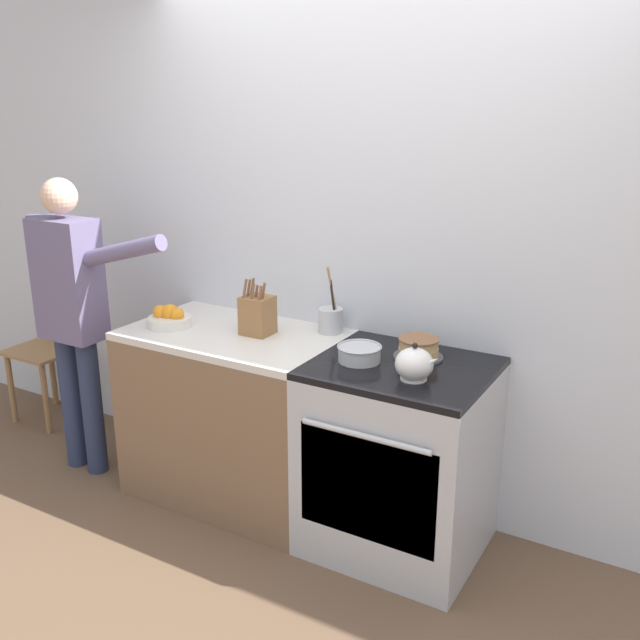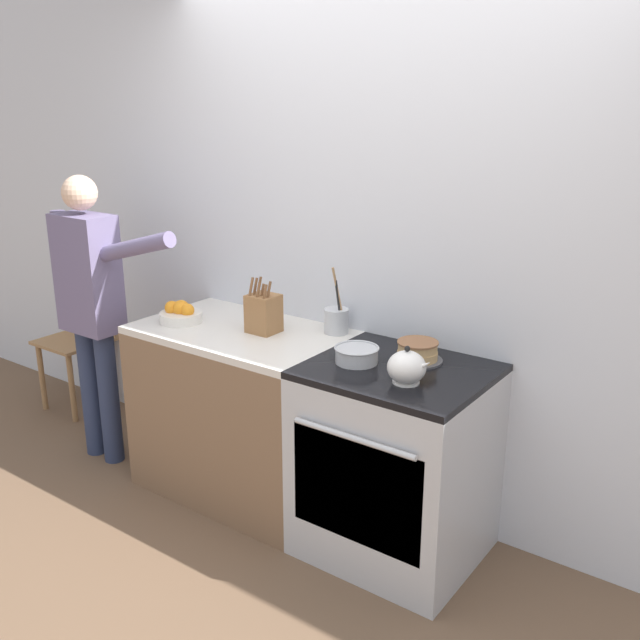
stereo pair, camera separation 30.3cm
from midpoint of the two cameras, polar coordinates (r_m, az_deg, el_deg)
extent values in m
plane|color=brown|center=(3.35, 1.45, -18.85)|extent=(16.00, 16.00, 0.00)
cube|color=silver|center=(3.34, 8.22, 5.55)|extent=(8.00, 0.04, 2.60)
cube|color=brown|center=(3.69, -3.84, -7.55)|extent=(1.05, 0.65, 0.85)
cube|color=silver|center=(3.52, -3.98, -1.03)|extent=(1.05, 0.65, 0.03)
cube|color=#B7BABF|center=(3.24, 8.76, -11.40)|extent=(0.75, 0.65, 0.85)
cube|color=black|center=(2.99, 5.84, -13.53)|extent=(0.62, 0.01, 0.47)
cylinder|color=#B7BABF|center=(2.85, 5.73, -9.45)|extent=(0.56, 0.02, 0.02)
cube|color=black|center=(3.06, 9.14, -4.13)|extent=(0.75, 0.65, 0.03)
cylinder|color=#4C4C51|center=(3.14, 10.53, -3.22)|extent=(0.22, 0.22, 0.01)
cylinder|color=tan|center=(3.13, 10.56, -2.82)|extent=(0.18, 0.18, 0.04)
cylinder|color=tan|center=(3.12, 10.59, -2.20)|extent=(0.17, 0.17, 0.04)
cylinder|color=brown|center=(3.11, 10.62, -1.81)|extent=(0.18, 0.18, 0.01)
cylinder|color=white|center=(2.90, 9.89, -4.95)|extent=(0.11, 0.11, 0.01)
ellipsoid|color=white|center=(2.88, 9.95, -3.80)|extent=(0.16, 0.16, 0.13)
cone|color=white|center=(2.84, 11.32, -3.66)|extent=(0.08, 0.03, 0.07)
sphere|color=black|center=(2.85, 10.03, -2.33)|extent=(0.02, 0.02, 0.02)
cylinder|color=#B7BABF|center=(3.08, 5.77, -2.89)|extent=(0.18, 0.18, 0.06)
torus|color=#B7BABF|center=(3.07, 5.79, -2.28)|extent=(0.20, 0.20, 0.01)
cube|color=olive|center=(3.44, -2.03, 0.48)|extent=(0.14, 0.13, 0.19)
cylinder|color=brown|center=(3.40, -3.00, 2.65)|extent=(0.01, 0.04, 0.09)
cylinder|color=brown|center=(3.38, -2.41, 2.40)|extent=(0.01, 0.03, 0.07)
cylinder|color=brown|center=(3.36, -1.84, 2.27)|extent=(0.01, 0.03, 0.07)
cylinder|color=brown|center=(3.43, -2.68, 2.69)|extent=(0.01, 0.04, 0.08)
cylinder|color=brown|center=(3.41, -2.08, 2.41)|extent=(0.01, 0.03, 0.06)
cylinder|color=brown|center=(3.38, -1.55, 2.44)|extent=(0.01, 0.04, 0.08)
cylinder|color=brown|center=(3.45, -2.37, 2.79)|extent=(0.01, 0.04, 0.08)
cylinder|color=#B7BABF|center=(3.45, 3.83, -0.11)|extent=(0.12, 0.12, 0.12)
cylinder|color=black|center=(3.40, 4.05, 1.33)|extent=(0.03, 0.04, 0.23)
cylinder|color=#A37A51|center=(3.39, 4.05, 1.86)|extent=(0.04, 0.06, 0.29)
cylinder|color=silver|center=(3.66, -8.77, 0.20)|extent=(0.22, 0.22, 0.05)
sphere|color=orange|center=(3.65, -8.72, 0.93)|extent=(0.08, 0.08, 0.08)
sphere|color=orange|center=(3.67, -9.49, 0.93)|extent=(0.07, 0.07, 0.07)
sphere|color=orange|center=(3.66, -8.95, 0.94)|extent=(0.07, 0.07, 0.07)
sphere|color=orange|center=(3.62, -8.22, 0.75)|extent=(0.07, 0.07, 0.07)
sphere|color=orange|center=(3.65, -8.79, 0.91)|extent=(0.08, 0.08, 0.08)
cylinder|color=#283351|center=(4.21, -15.92, -5.53)|extent=(0.11, 0.11, 0.76)
cylinder|color=#283351|center=(4.10, -14.51, -6.09)|extent=(0.11, 0.11, 0.76)
cube|color=slate|center=(3.94, -16.03, 3.57)|extent=(0.34, 0.20, 0.63)
cylinder|color=slate|center=(4.09, -17.92, 4.59)|extent=(0.08, 0.08, 0.54)
cylinder|color=slate|center=(3.60, -12.31, 5.67)|extent=(0.54, 0.08, 0.22)
sphere|color=beige|center=(3.86, -16.56, 9.72)|extent=(0.18, 0.18, 0.18)
cylinder|color=#997047|center=(4.95, -19.75, -4.33)|extent=(0.04, 0.04, 0.46)
cylinder|color=#997047|center=(4.71, -17.51, -5.25)|extent=(0.04, 0.04, 0.46)
cylinder|color=#997047|center=(5.12, -16.84, -3.31)|extent=(0.04, 0.04, 0.46)
cylinder|color=#997047|center=(4.89, -14.53, -4.14)|extent=(0.04, 0.04, 0.46)
cube|color=#997047|center=(4.83, -17.41, -1.61)|extent=(0.40, 0.40, 0.02)
cube|color=#997047|center=(4.88, -15.91, 1.28)|extent=(0.40, 0.03, 0.40)
camera|label=1|loc=(0.15, -87.26, 0.87)|focal=40.00mm
camera|label=2|loc=(0.15, 92.74, -0.87)|focal=40.00mm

